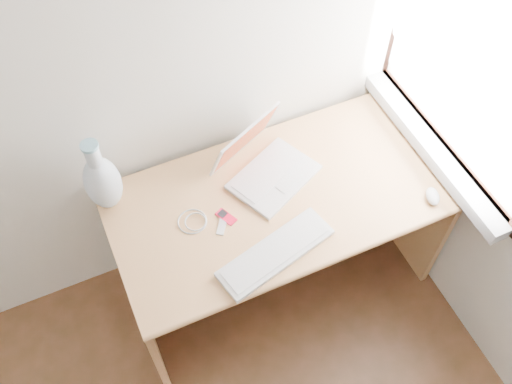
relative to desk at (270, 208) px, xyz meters
name	(u,v)px	position (x,y,z in m)	size (l,w,h in m)	color
window	(472,55)	(0.69, -0.15, 0.75)	(0.11, 0.99, 1.10)	white
desk	(270,208)	(0.00, 0.00, 0.00)	(1.39, 0.69, 0.73)	tan
laptop	(269,162)	(0.01, 0.05, 0.26)	(0.42, 0.42, 0.24)	white
external_keyboard	(276,253)	(-0.13, -0.32, 0.22)	(0.49, 0.25, 0.02)	white
mouse	(433,196)	(0.55, -0.35, 0.23)	(0.05, 0.09, 0.03)	white
ipod	(226,217)	(-0.24, -0.09, 0.21)	(0.07, 0.09, 0.01)	red
cable_coil	(192,221)	(-0.37, -0.06, 0.21)	(0.12, 0.12, 0.01)	white
remote	(222,226)	(-0.27, -0.13, 0.21)	(0.03, 0.08, 0.01)	white
vase	(102,181)	(-0.64, 0.16, 0.36)	(0.14, 0.14, 0.36)	white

